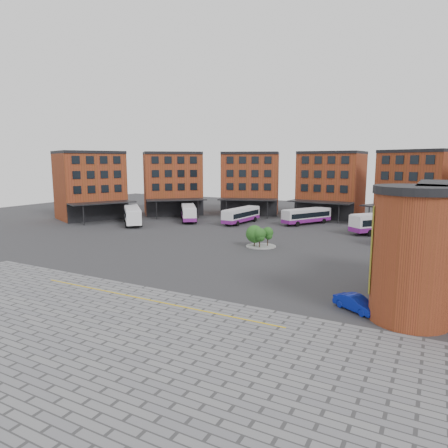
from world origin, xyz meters
The scene contains 12 objects.
ground centered at (0.00, 0.00, 0.00)m, with size 160.00×160.00×0.00m, color #28282B.
paving_zone centered at (2.00, -22.00, 0.01)m, with size 50.00×22.00×0.02m, color slate.
yellow_line centered at (2.00, -14.00, 0.03)m, with size 26.00×0.15×0.02m, color gold.
main_building centered at (-4.77, 38.25, 7.23)m, with size 94.14×42.48×14.60m.
tree_island centered at (1.75, 11.50, 1.76)m, with size 4.40×4.40×3.20m.
bus_a centered at (-28.87, 19.49, 2.04)m, with size 10.45×10.70×3.45m.
bus_b centered at (-21.62, 28.74, 1.79)m, with size 9.07×11.11×3.31m.
bus_c centered at (-10.26, 30.76, 1.69)m, with size 3.46×11.27×3.13m.
bus_d centered at (1.74, 35.85, 1.70)m, with size 7.70×10.95×3.14m.
bus_e centered at (16.39, 32.11, 1.92)m, with size 10.17×11.57×3.54m.
bus_f centered at (22.55, 23.02, 1.84)m, with size 12.26×6.98×3.40m.
blue_car centered at (18.99, -7.86, 0.66)m, with size 1.41×4.03×1.33m, color #0C1D9C.
Camera 1 is at (24.28, -41.25, 12.41)m, focal length 32.00 mm.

